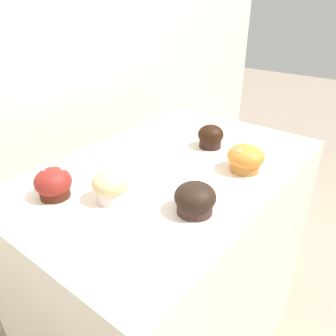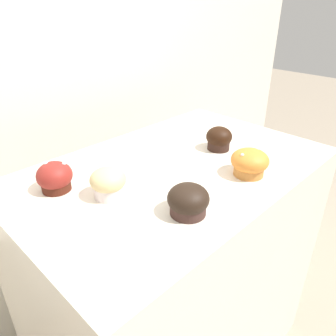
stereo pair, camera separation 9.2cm
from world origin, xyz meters
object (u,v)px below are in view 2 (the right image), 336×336
object	(u,v)px
muffin_front_left	(188,201)
muffin_front_right	(55,177)
muffin_front_center	(219,139)
muffin_back_right	(250,162)
muffin_back_left	(108,183)

from	to	relation	value
muffin_front_left	muffin_front_right	world-z (taller)	muffin_front_right
muffin_front_center	muffin_back_right	world-z (taller)	same
muffin_front_center	muffin_front_left	size ratio (longest dim) A/B	0.87
muffin_front_right	muffin_back_left	bearing A→B (deg)	-57.56
muffin_back_left	muffin_front_right	bearing A→B (deg)	122.44
muffin_back_right	muffin_front_left	distance (m)	0.27
muffin_front_left	muffin_front_right	xyz separation A→B (m)	(-0.17, 0.33, 0.00)
muffin_back_left	muffin_front_left	world-z (taller)	muffin_back_left
muffin_front_center	muffin_back_left	bearing A→B (deg)	176.81
muffin_back_left	muffin_front_right	xyz separation A→B (m)	(-0.08, 0.13, -0.00)
muffin_back_right	muffin_front_left	size ratio (longest dim) A/B	1.08
muffin_front_center	muffin_front_left	distance (m)	0.40
muffin_back_right	muffin_front_right	size ratio (longest dim) A/B	1.16
muffin_back_right	muffin_front_right	xyz separation A→B (m)	(-0.44, 0.33, -0.00)
muffin_front_center	muffin_front_right	size ratio (longest dim) A/B	0.93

